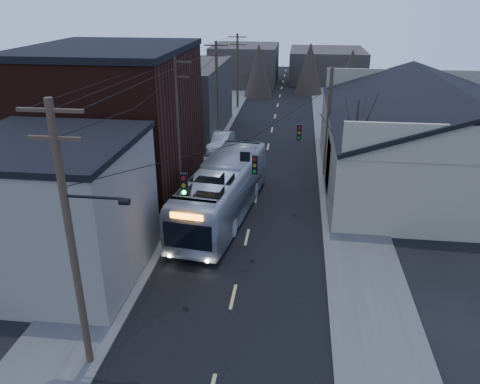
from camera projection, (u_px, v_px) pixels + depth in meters
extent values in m
cube|color=black|center=(266.00, 153.00, 42.54)|extent=(9.00, 110.00, 0.02)
cube|color=#474744|center=(196.00, 150.00, 43.27)|extent=(4.00, 110.00, 0.12)
cube|color=#474744|center=(339.00, 156.00, 41.78)|extent=(4.00, 110.00, 0.12)
cube|color=gray|center=(55.00, 212.00, 23.04)|extent=(8.00, 8.00, 7.00)
cube|color=black|center=(115.00, 125.00, 32.60)|extent=(10.00, 12.00, 10.00)
cube|color=#312C27|center=(179.00, 99.00, 47.74)|extent=(9.00, 14.00, 7.00)
cube|color=gray|center=(433.00, 150.00, 35.51)|extent=(16.00, 20.00, 5.00)
cube|color=black|center=(385.00, 98.00, 34.48)|extent=(8.16, 20.60, 2.86)
cube|color=#312C27|center=(245.00, 65.00, 74.00)|extent=(10.00, 12.00, 6.00)
cube|color=#312C27|center=(327.00, 65.00, 77.27)|extent=(12.00, 14.00, 5.00)
cone|color=black|center=(354.00, 153.00, 31.26)|extent=(0.40, 0.40, 7.20)
cylinder|color=#382B1E|center=(72.00, 247.00, 16.42)|extent=(0.28, 0.28, 10.50)
cube|color=#382B1E|center=(50.00, 110.00, 14.52)|extent=(2.20, 0.12, 0.12)
cylinder|color=#382B1E|center=(178.00, 135.00, 30.21)|extent=(0.28, 0.28, 10.00)
cube|color=#382B1E|center=(174.00, 62.00, 28.40)|extent=(2.20, 0.12, 0.12)
cylinder|color=#382B1E|center=(217.00, 93.00, 44.00)|extent=(0.28, 0.28, 9.50)
cube|color=#382B1E|center=(216.00, 45.00, 42.29)|extent=(2.20, 0.12, 0.12)
cylinder|color=#382B1E|center=(238.00, 72.00, 57.78)|extent=(0.28, 0.28, 9.00)
cube|color=#382B1E|center=(237.00, 37.00, 56.18)|extent=(2.20, 0.12, 0.12)
cylinder|color=#382B1E|center=(328.00, 124.00, 35.74)|extent=(0.28, 0.28, 8.50)
cube|color=black|center=(184.00, 184.00, 19.91)|extent=(0.28, 0.20, 1.00)
cube|color=black|center=(255.00, 165.00, 23.95)|extent=(0.28, 0.20, 1.00)
cube|color=black|center=(299.00, 132.00, 29.14)|extent=(0.28, 0.20, 1.00)
imported|color=#ACB1B8|center=(223.00, 191.00, 29.88)|extent=(4.67, 13.33, 3.64)
imported|color=#ABAEB3|center=(221.00, 142.00, 43.20)|extent=(1.97, 4.91, 1.59)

